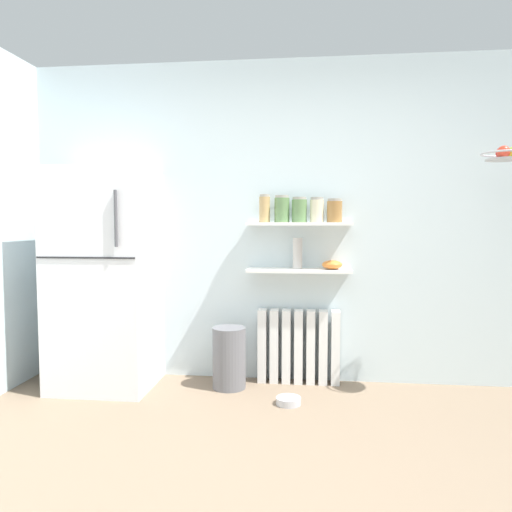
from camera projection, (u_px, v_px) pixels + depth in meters
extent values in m
plane|color=#7A6651|center=(288.00, 472.00, 2.51)|extent=(7.04, 7.04, 0.00)
cube|color=silver|center=(298.00, 222.00, 3.96)|extent=(7.04, 0.10, 2.60)
cube|color=silver|center=(105.00, 279.00, 3.79)|extent=(0.75, 0.64, 1.71)
cube|color=#262628|center=(85.00, 258.00, 3.45)|extent=(0.74, 0.01, 0.01)
cylinder|color=#4C4C51|center=(116.00, 218.00, 3.39)|extent=(0.02, 0.02, 0.40)
cube|color=white|center=(262.00, 345.00, 3.93)|extent=(0.07, 0.12, 0.59)
cube|color=white|center=(274.00, 346.00, 3.92)|extent=(0.07, 0.12, 0.59)
cube|color=white|center=(286.00, 346.00, 3.91)|extent=(0.07, 0.12, 0.59)
cube|color=white|center=(299.00, 347.00, 3.90)|extent=(0.07, 0.12, 0.59)
cube|color=white|center=(311.00, 347.00, 3.88)|extent=(0.07, 0.12, 0.59)
cube|color=white|center=(323.00, 347.00, 3.87)|extent=(0.07, 0.12, 0.59)
cube|color=white|center=(335.00, 348.00, 3.86)|extent=(0.07, 0.12, 0.59)
cube|color=white|center=(299.00, 270.00, 3.82)|extent=(0.82, 0.22, 0.02)
cube|color=white|center=(299.00, 224.00, 3.80)|extent=(0.82, 0.22, 0.02)
cylinder|color=tan|center=(265.00, 210.00, 3.82)|extent=(0.09, 0.09, 0.20)
cylinder|color=gray|center=(265.00, 196.00, 3.81)|extent=(0.08, 0.08, 0.02)
cylinder|color=#5B7F4C|center=(282.00, 210.00, 3.80)|extent=(0.12, 0.12, 0.19)
cylinder|color=gray|center=(282.00, 197.00, 3.80)|extent=(0.11, 0.11, 0.02)
cylinder|color=#5B7F4C|center=(299.00, 211.00, 3.79)|extent=(0.12, 0.12, 0.18)
cylinder|color=gray|center=(299.00, 198.00, 3.78)|extent=(0.11, 0.11, 0.02)
cylinder|color=beige|center=(317.00, 211.00, 3.77)|extent=(0.11, 0.11, 0.17)
cylinder|color=gray|center=(317.00, 199.00, 3.77)|extent=(0.10, 0.10, 0.02)
cylinder|color=olive|center=(335.00, 212.00, 3.76)|extent=(0.12, 0.12, 0.16)
cylinder|color=gray|center=(335.00, 200.00, 3.75)|extent=(0.11, 0.11, 0.02)
cylinder|color=#B2ADA8|center=(298.00, 253.00, 3.81)|extent=(0.08, 0.08, 0.25)
ellipsoid|color=orange|center=(332.00, 265.00, 3.79)|extent=(0.16, 0.16, 0.07)
cylinder|color=slate|center=(229.00, 358.00, 3.78)|extent=(0.26, 0.26, 0.48)
cylinder|color=#B7B7BC|center=(289.00, 401.00, 3.45)|extent=(0.18, 0.18, 0.05)
torus|color=#B2B2B7|center=(505.00, 153.00, 3.28)|extent=(0.31, 0.31, 0.01)
cylinder|color=#A8A8AD|center=(505.00, 159.00, 3.28)|extent=(0.26, 0.26, 0.01)
sphere|color=red|center=(502.00, 153.00, 3.31)|extent=(0.08, 0.08, 0.08)
sphere|color=red|center=(504.00, 152.00, 3.25)|extent=(0.08, 0.08, 0.08)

